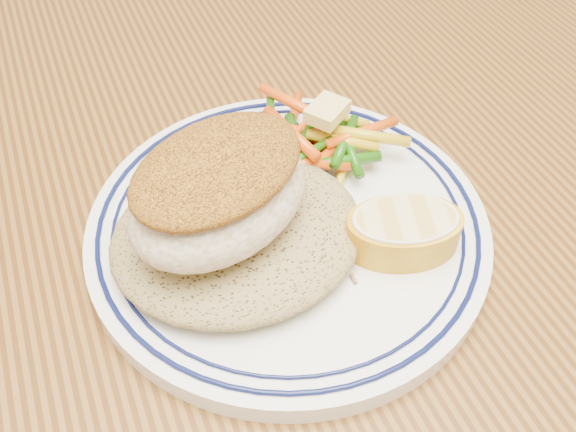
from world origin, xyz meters
The scene contains 7 objects.
dining_table centered at (0.00, 0.00, 0.65)m, with size 1.50×0.90×0.75m.
plate centered at (0.00, -0.04, 0.76)m, with size 0.25×0.25×0.02m.
rice_pilaf centered at (-0.03, -0.05, 0.78)m, with size 0.15×0.13×0.03m, color olive.
fish_fillet centered at (-0.04, -0.05, 0.82)m, with size 0.13×0.12×0.06m.
vegetable_pile centered at (0.04, 0.01, 0.78)m, with size 0.10×0.10×0.03m.
butter_pat centered at (0.05, 0.01, 0.80)m, with size 0.03×0.02×0.01m, color #E2D26E.
lemon_wedge centered at (0.06, -0.08, 0.78)m, with size 0.08×0.08×0.03m.
Camera 1 is at (-0.10, -0.29, 1.07)m, focal length 40.00 mm.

